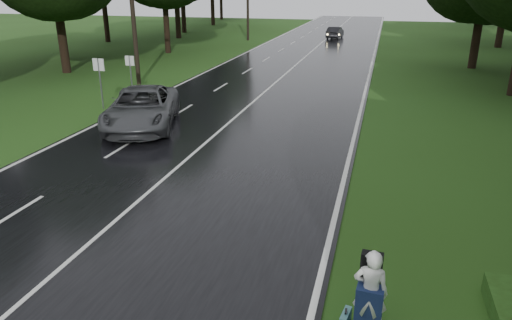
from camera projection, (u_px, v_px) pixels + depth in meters
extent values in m
plane|color=#244C16|center=(60.00, 270.00, 10.81)|extent=(160.00, 160.00, 0.00)
cube|color=black|center=(267.00, 90.00, 28.89)|extent=(12.00, 140.00, 0.04)
cube|color=silver|center=(267.00, 90.00, 28.88)|extent=(0.12, 140.00, 0.01)
imported|color=#45474A|center=(142.00, 108.00, 21.22)|extent=(4.67, 6.77, 1.72)
imported|color=black|center=(335.00, 32.00, 55.46)|extent=(1.75, 4.09, 1.31)
imported|color=silver|center=(370.00, 292.00, 8.62)|extent=(0.67, 0.47, 1.74)
cube|color=navy|center=(368.00, 310.00, 8.76)|extent=(0.51, 0.36, 0.98)
cube|color=black|center=(371.00, 267.00, 8.72)|extent=(0.41, 0.24, 0.56)
cube|color=teal|center=(345.00, 319.00, 8.99)|extent=(0.21, 0.47, 0.32)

